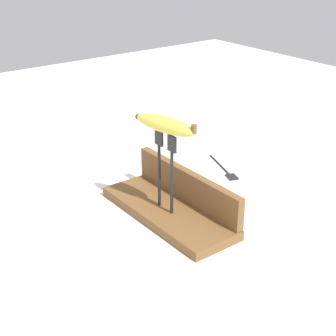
# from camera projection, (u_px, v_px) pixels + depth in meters

# --- Properties ---
(ground_plane) EXTENTS (3.00, 3.00, 0.00)m
(ground_plane) POSITION_uv_depth(u_px,v_px,m) (168.00, 216.00, 1.18)
(ground_plane) COLOR silver
(wooden_board) EXTENTS (0.36, 0.13, 0.02)m
(wooden_board) POSITION_uv_depth(u_px,v_px,m) (168.00, 212.00, 1.17)
(wooden_board) COLOR brown
(wooden_board) RESTS_ON ground
(board_backstop) EXTENTS (0.35, 0.02, 0.08)m
(board_backstop) POSITION_uv_depth(u_px,v_px,m) (188.00, 186.00, 1.18)
(board_backstop) COLOR brown
(board_backstop) RESTS_ON wooden_board
(fork_stand_center) EXTENTS (0.07, 0.01, 0.18)m
(fork_stand_center) POSITION_uv_depth(u_px,v_px,m) (165.00, 164.00, 1.12)
(fork_stand_center) COLOR black
(fork_stand_center) RESTS_ON wooden_board
(banana_raised_center) EXTENTS (0.17, 0.07, 0.04)m
(banana_raised_center) POSITION_uv_depth(u_px,v_px,m) (165.00, 125.00, 1.08)
(banana_raised_center) COLOR #DBD147
(banana_raised_center) RESTS_ON fork_stand_center
(fork_fallen_near) EXTENTS (0.17, 0.07, 0.01)m
(fork_fallen_near) POSITION_uv_depth(u_px,v_px,m) (226.00, 170.00, 1.39)
(fork_fallen_near) COLOR black
(fork_fallen_near) RESTS_ON ground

